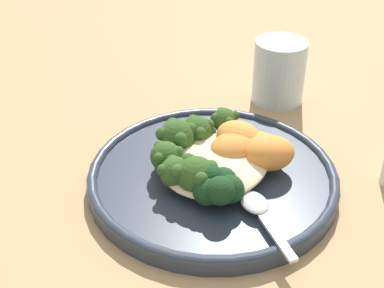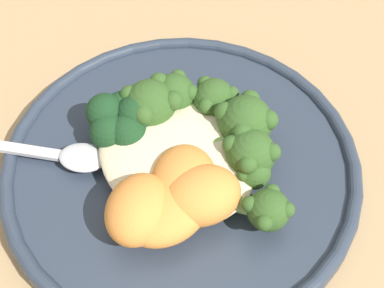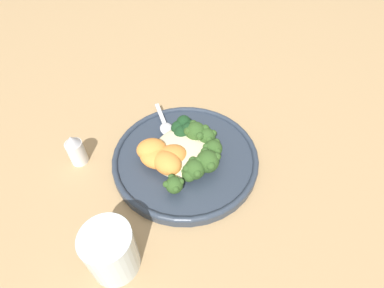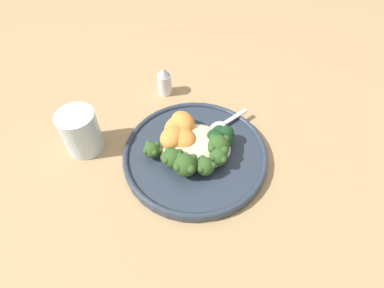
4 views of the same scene
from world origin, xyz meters
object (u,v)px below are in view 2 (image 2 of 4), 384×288
plate (181,166)px  broccoli_stalk_3 (235,129)px  broccoli_stalk_1 (221,174)px  spoon (70,156)px  broccoli_stalk_4 (207,112)px  sweet_potato_chunk_2 (138,209)px  broccoli_stalk_5 (173,107)px  kale_tuft (120,120)px  sweet_potato_chunk_3 (165,211)px  broccoli_stalk_0 (237,200)px  sweet_potato_chunk_0 (184,180)px  quinoa_mound (177,152)px  broccoli_stalk_7 (139,132)px  broccoli_stalk_6 (151,110)px  sweet_potato_chunk_1 (201,195)px  broccoli_stalk_2 (237,157)px

plate → broccoli_stalk_3: size_ratio=2.74×
broccoli_stalk_1 → spoon: (-0.08, -0.09, -0.01)m
broccoli_stalk_4 → sweet_potato_chunk_2: (0.05, -0.09, 0.00)m
broccoli_stalk_5 → sweet_potato_chunk_2: sweet_potato_chunk_2 is taller
plate → broccoli_stalk_3: (0.01, 0.04, 0.03)m
broccoli_stalk_1 → kale_tuft: bearing=149.9°
kale_tuft → spoon: size_ratio=0.61×
broccoli_stalk_1 → sweet_potato_chunk_3: sweet_potato_chunk_3 is taller
broccoli_stalk_0 → sweet_potato_chunk_0: (-0.03, -0.03, 0.00)m
sweet_potato_chunk_0 → kale_tuft: kale_tuft is taller
broccoli_stalk_3 → sweet_potato_chunk_2: size_ratio=1.84×
quinoa_mound → broccoli_stalk_3: (0.01, 0.05, 0.01)m
quinoa_mound → broccoli_stalk_0: (0.06, 0.01, 0.00)m
broccoli_stalk_5 → broccoli_stalk_7: bearing=133.1°
broccoli_stalk_6 → broccoli_stalk_7: broccoli_stalk_6 is taller
sweet_potato_chunk_2 → sweet_potato_chunk_3: (0.01, 0.02, -0.00)m
broccoli_stalk_1 → sweet_potato_chunk_3: (0.01, -0.05, 0.00)m
broccoli_stalk_5 → sweet_potato_chunk_1: size_ratio=1.73×
sweet_potato_chunk_2 → broccoli_stalk_2: bearing=91.2°
broccoli_stalk_1 → broccoli_stalk_0: bearing=-64.6°
broccoli_stalk_0 → spoon: bearing=-174.4°
broccoli_stalk_2 → broccoli_stalk_4: 0.05m
spoon → broccoli_stalk_4: bearing=-151.1°
broccoli_stalk_1 → broccoli_stalk_5: 0.07m
spoon → sweet_potato_chunk_2: bearing=146.3°
broccoli_stalk_1 → sweet_potato_chunk_1: sweet_potato_chunk_1 is taller
broccoli_stalk_4 → sweet_potato_chunk_2: size_ratio=1.77×
kale_tuft → spoon: 0.05m
broccoli_stalk_5 → sweet_potato_chunk_1: bearing=-162.3°
broccoli_stalk_4 → broccoli_stalk_6: size_ratio=1.10×
sweet_potato_chunk_2 → kale_tuft: size_ratio=1.04×
broccoli_stalk_0 → spoon: size_ratio=1.22×
broccoli_stalk_5 → broccoli_stalk_6: 0.02m
quinoa_mound → broccoli_stalk_4: size_ratio=1.36×
sweet_potato_chunk_0 → spoon: (-0.07, -0.06, -0.01)m
plate → broccoli_stalk_7: 0.04m
broccoli_stalk_2 → broccoli_stalk_4: (-0.05, 0.01, -0.00)m
kale_tuft → broccoli_stalk_4: bearing=67.0°
sweet_potato_chunk_1 → broccoli_stalk_0: bearing=57.8°
broccoli_stalk_2 → sweet_potato_chunk_2: size_ratio=1.68×
spoon → plate: bearing=-169.0°
broccoli_stalk_7 → quinoa_mound: bearing=-152.3°
broccoli_stalk_7 → broccoli_stalk_5: bearing=-80.9°
broccoli_stalk_2 → sweet_potato_chunk_1: size_ratio=1.64×
broccoli_stalk_3 → sweet_potato_chunk_0: broccoli_stalk_3 is taller
broccoli_stalk_4 → sweet_potato_chunk_3: bearing=-170.3°
broccoli_stalk_2 → broccoli_stalk_5: 0.07m
sweet_potato_chunk_3 → broccoli_stalk_0: bearing=70.0°
broccoli_stalk_2 → kale_tuft: broccoli_stalk_2 is taller
broccoli_stalk_0 → broccoli_stalk_3: size_ratio=1.04×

